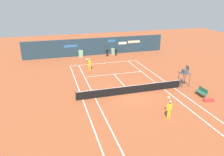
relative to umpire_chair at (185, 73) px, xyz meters
The scene contains 12 objects.
ground_plane 6.92m from the umpire_chair, behind, with size 80.00×80.00×0.01m.
tennis_net 6.82m from the umpire_chair, behind, with size 12.10×0.10×1.07m.
sponsor_back_wall 18.00m from the umpire_chair, 111.97° to the left, with size 25.00×1.02×3.00m.
umpire_chair is the anchor object (origin of this frame).
player_bench 3.15m from the umpire_chair, 85.55° to the right, with size 0.54×1.40×0.88m.
equipment_bag 4.56m from the umpire_chair, 88.06° to the right, with size 1.10×0.54×0.32m.
player_on_baseline 13.06m from the umpire_chair, 136.82° to the left, with size 0.82×0.68×1.88m.
player_near_side 8.05m from the umpire_chair, 132.48° to the right, with size 0.63×0.71×1.88m.
ball_kid_centre_post 16.07m from the umpire_chair, 108.79° to the left, with size 0.46×0.19×1.39m.
ball_kid_left_post 15.64m from the umpire_chair, 103.34° to the left, with size 0.44×0.19×1.31m.
tennis_ball_near_service_line 11.65m from the umpire_chair, 121.39° to the left, with size 0.07×0.07×0.07m, color #CCE033.
tennis_ball_mid_court 10.69m from the umpire_chair, 161.75° to the left, with size 0.07×0.07×0.07m, color #CCE033.
Camera 1 is at (-8.09, -20.02, 10.08)m, focal length 34.87 mm.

